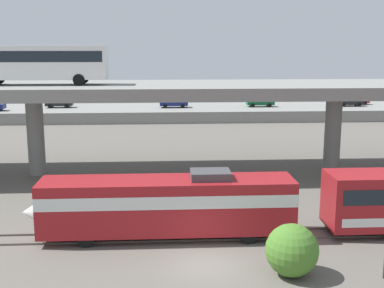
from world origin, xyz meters
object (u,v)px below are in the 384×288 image
Objects in this scene: parked_car_3 at (59,103)px; parked_car_4 at (260,102)px; transit_bus_on_overpass at (37,61)px; parked_car_5 at (350,101)px; parked_car_0 at (355,100)px; train_locomotive at (155,203)px; parked_car_1 at (174,103)px.

parked_car_3 is 0.96× the size of parked_car_4.
parked_car_5 is at bearing -139.57° from transit_bus_on_overpass.
parked_car_0 is at bearing -138.96° from transit_bus_on_overpass.
parked_car_5 is (46.61, -0.82, -0.00)m from parked_car_3.
transit_bus_on_overpass is 54.63m from parked_car_5.
train_locomotive is 50.53m from parked_car_1.
parked_car_1 is 28.50m from parked_car_5.
transit_bus_on_overpass is 37.12m from parked_car_3.
transit_bus_on_overpass is 57.40m from parked_car_0.
train_locomotive is 3.71× the size of parked_car_1.
parked_car_5 is (14.70, -0.07, -0.00)m from parked_car_4.
parked_car_3 is 1.01× the size of parked_car_5.
parked_car_5 is at bearing -0.28° from parked_car_4.
parked_car_1 is at bearing 176.73° from parked_car_3.
train_locomotive is at bearing -107.66° from parked_car_4.
transit_bus_on_overpass is (-10.31, 15.62, 8.04)m from train_locomotive.
transit_bus_on_overpass reaches higher than parked_car_0.
transit_bus_on_overpass is at bearing -138.96° from parked_car_0.
parked_car_4 is at bearing -107.66° from train_locomotive.
parked_car_0 is at bearing -127.30° from parked_car_5.
parked_car_4 is at bearing -0.28° from parked_car_5.
train_locomotive is 62.18m from parked_car_0.
parked_car_0 is 1.02× the size of parked_car_5.
parked_car_4 is 14.70m from parked_car_5.
parked_car_0 is (32.59, 52.96, 0.30)m from train_locomotive.
parked_car_0 and parked_car_1 have the same top height.
train_locomotive reaches higher than parked_car_5.
train_locomotive is at bearing 58.67° from parked_car_5.
parked_car_0 is 48.37m from parked_car_3.
transit_bus_on_overpass is at bearing 98.63° from parked_car_3.
train_locomotive is at bearing 87.32° from parked_car_1.
train_locomotive reaches higher than parked_car_4.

